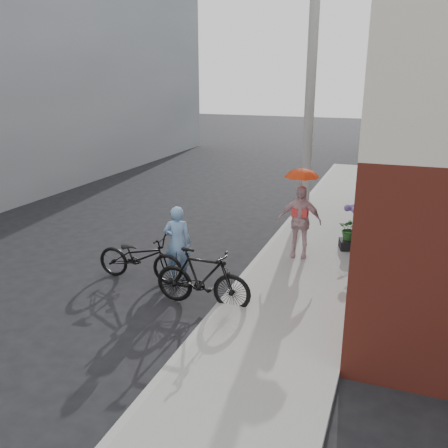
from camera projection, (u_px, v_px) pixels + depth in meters
The scene contains 11 objects.
ground at pixel (189, 286), 9.40m from camera, with size 80.00×80.00×0.00m, color black.
sidewalk at pixel (313, 261), 10.47m from camera, with size 2.20×24.00×0.12m, color gray.
curb at pixel (262, 255), 10.86m from camera, with size 0.12×24.00×0.12m, color #9E9E99.
utility_pole at pixel (310, 93), 13.34m from camera, with size 0.28×0.28×7.00m, color #9E9E99.
officer at pixel (178, 243), 9.56m from camera, with size 0.56×0.37×1.53m, color #79A5D8.
bike_left at pixel (140, 257), 9.55m from camera, with size 0.65×1.85×0.97m, color black.
bike_right at pixel (203, 278), 8.42m from camera, with size 0.51×1.81×1.09m, color black.
kimono_woman at pixel (299, 221), 10.40m from camera, with size 0.95×0.39×1.62m, color beige.
parasol at pixel (302, 171), 10.06m from camera, with size 0.73×0.73×0.64m, color #F7521D.
planter at pixel (349, 244), 11.02m from camera, with size 0.41×0.41×0.22m, color black.
potted_plant at pixel (350, 229), 10.91m from camera, with size 0.48×0.42×0.53m, color #255723.
Camera 1 is at (3.67, -7.81, 4.00)m, focal length 38.00 mm.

